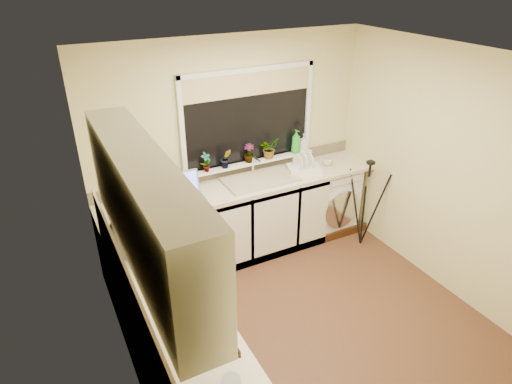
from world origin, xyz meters
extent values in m
plane|color=brown|center=(0.00, 0.00, 0.00)|extent=(3.20, 3.20, 0.00)
plane|color=white|center=(0.00, 0.00, 2.45)|extent=(3.20, 3.20, 0.00)
plane|color=beige|center=(0.00, 1.50, 1.23)|extent=(3.20, 0.00, 3.20)
plane|color=beige|center=(0.00, -1.50, 1.23)|extent=(3.20, 0.00, 3.20)
plane|color=beige|center=(-1.60, 0.00, 1.23)|extent=(0.00, 3.00, 3.00)
plane|color=beige|center=(1.60, 0.00, 1.23)|extent=(0.00, 3.00, 3.00)
cube|color=silver|center=(-0.33, 1.20, 0.43)|extent=(2.55, 0.60, 0.86)
cube|color=silver|center=(-1.30, -0.30, 0.43)|extent=(0.54, 2.40, 0.86)
cube|color=beige|center=(0.00, 1.20, 0.88)|extent=(3.20, 0.60, 0.04)
cube|color=beige|center=(-1.30, -0.30, 0.88)|extent=(0.60, 2.40, 0.04)
cube|color=silver|center=(-1.44, -0.45, 1.80)|extent=(0.28, 1.90, 0.70)
cube|color=beige|center=(-1.59, -0.30, 1.12)|extent=(0.02, 2.40, 0.45)
cube|color=beige|center=(0.00, 1.49, 0.97)|extent=(3.20, 0.02, 0.14)
cube|color=black|center=(0.20, 1.49, 1.55)|extent=(1.50, 0.02, 1.00)
cube|color=tan|center=(0.20, 1.46, 1.92)|extent=(1.50, 0.02, 0.25)
cube|color=white|center=(0.20, 1.43, 1.04)|extent=(1.60, 0.14, 0.03)
cube|color=tan|center=(0.20, 1.20, 0.91)|extent=(0.82, 0.46, 0.03)
cylinder|color=silver|center=(0.20, 1.38, 1.02)|extent=(0.03, 0.03, 0.24)
cube|color=white|center=(1.17, 1.23, 0.43)|extent=(0.61, 0.59, 0.86)
cube|color=#919298|center=(-0.67, 1.15, 0.91)|extent=(0.35, 0.26, 0.02)
cube|color=#5D7AFF|center=(-0.67, 1.30, 1.04)|extent=(0.35, 0.08, 0.24)
cylinder|color=white|center=(-1.19, 0.21, 1.00)|extent=(0.16, 0.16, 0.21)
cube|color=white|center=(0.77, 1.18, 0.93)|extent=(0.45, 0.39, 0.06)
cylinder|color=white|center=(-1.31, -0.50, 0.96)|extent=(0.09, 0.09, 0.12)
imported|color=white|center=(-1.29, 0.60, 1.06)|extent=(0.57, 0.67, 0.31)
imported|color=#999999|center=(-0.36, 1.39, 1.16)|extent=(0.14, 0.11, 0.22)
imported|color=#999999|center=(-0.13, 1.39, 1.16)|extent=(0.14, 0.12, 0.22)
imported|color=#999999|center=(0.17, 1.42, 1.16)|extent=(0.15, 0.15, 0.21)
imported|color=#999999|center=(0.43, 1.42, 1.17)|extent=(0.27, 0.25, 0.24)
imported|color=green|center=(0.79, 1.41, 1.19)|extent=(0.12, 0.12, 0.28)
imported|color=#999999|center=(0.91, 1.42, 1.15)|extent=(0.12, 0.12, 0.20)
imported|color=beige|center=(1.11, 1.19, 0.94)|extent=(0.12, 0.12, 0.09)
imported|color=beige|center=(-1.25, -0.77, 0.95)|extent=(0.13, 0.13, 0.10)
camera|label=1|loc=(-1.90, -2.73, 3.09)|focal=31.02mm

